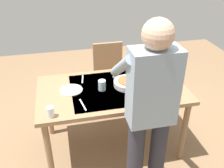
# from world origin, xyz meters

# --- Properties ---
(ground_plane) EXTENTS (6.00, 6.00, 0.00)m
(ground_plane) POSITION_xyz_m (0.00, 0.00, 0.00)
(ground_plane) COLOR #846647
(dining_table) EXTENTS (1.52, 0.86, 0.77)m
(dining_table) POSITION_xyz_m (0.00, 0.00, 0.69)
(dining_table) COLOR #93704C
(dining_table) RESTS_ON ground_plane
(chair_near) EXTENTS (0.40, 0.40, 0.91)m
(chair_near) POSITION_xyz_m (-0.15, -0.81, 0.53)
(chair_near) COLOR brown
(chair_near) RESTS_ON ground_plane
(person_server) EXTENTS (0.42, 0.61, 1.69)m
(person_server) POSITION_xyz_m (-0.14, 0.69, 0.96)
(person_server) COLOR #2D2D38
(person_server) RESTS_ON ground_plane
(wine_bottle) EXTENTS (0.07, 0.07, 0.30)m
(wine_bottle) POSITION_xyz_m (-0.48, -0.23, 0.88)
(wine_bottle) COLOR black
(wine_bottle) RESTS_ON dining_table
(wine_glass_left) EXTENTS (0.07, 0.07, 0.15)m
(wine_glass_left) POSITION_xyz_m (-0.62, -0.22, 0.88)
(wine_glass_left) COLOR white
(wine_glass_left) RESTS_ON dining_table
(wine_glass_right) EXTENTS (0.07, 0.07, 0.15)m
(wine_glass_right) POSITION_xyz_m (-0.31, -0.27, 0.88)
(wine_glass_right) COLOR white
(wine_glass_right) RESTS_ON dining_table
(water_cup_near_left) EXTENTS (0.07, 0.07, 0.10)m
(water_cup_near_left) POSITION_xyz_m (0.62, 0.35, 0.82)
(water_cup_near_left) COLOR silver
(water_cup_near_left) RESTS_ON dining_table
(water_cup_near_right) EXTENTS (0.08, 0.08, 0.11)m
(water_cup_near_right) POSITION_xyz_m (0.11, 0.01, 0.83)
(water_cup_near_right) COLOR silver
(water_cup_near_right) RESTS_ON dining_table
(water_cup_far_left) EXTENTS (0.08, 0.08, 0.09)m
(water_cup_far_left) POSITION_xyz_m (-0.10, -0.22, 0.82)
(water_cup_far_left) COLOR silver
(water_cup_far_left) RESTS_ON dining_table
(serving_bowl_pasta) EXTENTS (0.30, 0.30, 0.07)m
(serving_bowl_pasta) POSITION_xyz_m (-0.18, -0.02, 0.81)
(serving_bowl_pasta) COLOR silver
(serving_bowl_pasta) RESTS_ON dining_table
(dinner_plate_near) EXTENTS (0.23, 0.23, 0.01)m
(dinner_plate_near) POSITION_xyz_m (0.42, -0.05, 0.78)
(dinner_plate_near) COLOR silver
(dinner_plate_near) RESTS_ON dining_table
(dinner_plate_far) EXTENTS (0.23, 0.23, 0.01)m
(dinner_plate_far) POSITION_xyz_m (-0.47, 0.16, 0.78)
(dinner_plate_far) COLOR silver
(dinner_plate_far) RESTS_ON dining_table
(table_knife) EXTENTS (0.05, 0.20, 0.00)m
(table_knife) POSITION_xyz_m (0.33, 0.24, 0.78)
(table_knife) COLOR silver
(table_knife) RESTS_ON dining_table
(table_fork) EXTENTS (0.04, 0.18, 0.00)m
(table_fork) POSITION_xyz_m (0.27, -0.26, 0.78)
(table_fork) COLOR silver
(table_fork) RESTS_ON dining_table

